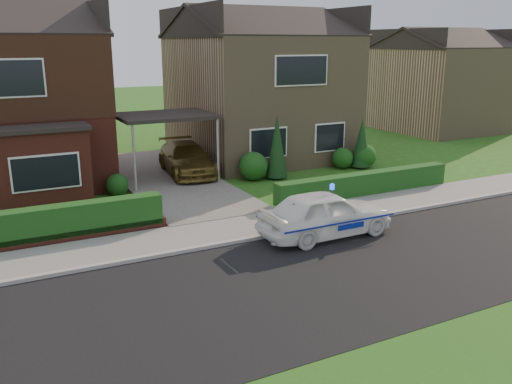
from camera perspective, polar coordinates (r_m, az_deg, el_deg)
ground at (r=13.37m, az=5.81°, el=-9.18°), size 120.00×120.00×0.00m
road at (r=13.37m, az=5.81°, el=-9.18°), size 60.00×6.00×0.02m
kerb at (r=15.79m, az=-0.21°, el=-4.90°), size 60.00×0.16×0.12m
sidewalk at (r=16.68m, az=-1.85°, el=-3.81°), size 60.00×2.00×0.10m
driveway at (r=22.85m, az=-9.29°, el=1.36°), size 3.80×12.00×0.12m
house_left at (r=24.12m, az=-25.31°, el=9.88°), size 7.50×9.53×7.25m
house_right at (r=27.25m, az=0.22°, el=11.50°), size 7.50×8.06×7.25m
carport_link at (r=22.33m, az=-9.55°, el=7.80°), size 3.80×3.00×2.77m
dwarf_wall at (r=16.38m, az=-22.50°, el=-4.93°), size 7.70×0.25×0.36m
hedge_left at (r=16.58m, az=-22.49°, el=-5.35°), size 7.50×0.55×0.90m
hedge_right at (r=20.67m, az=11.30°, el=-0.42°), size 7.50×0.55×0.80m
shrub_left_mid at (r=20.23m, az=-18.65°, el=0.64°), size 1.32×1.32×1.32m
shrub_left_near at (r=20.85m, az=-14.40°, el=0.72°), size 0.84×0.84×0.84m
shrub_right_near at (r=22.46m, az=-0.28°, el=2.73°), size 1.20×1.20×1.20m
shrub_right_mid at (r=24.94m, az=9.10°, el=3.54°), size 0.96×0.96×0.96m
shrub_right_far at (r=25.29m, az=11.34°, el=3.74°), size 1.08×1.08×1.08m
conifer_a at (r=22.61m, az=2.21°, el=4.62°), size 0.90×0.90×2.60m
conifer_b at (r=25.07m, az=11.04°, el=4.96°), size 0.90×0.90×2.20m
neighbour_right at (r=37.49m, az=18.68°, el=10.17°), size 6.50×7.00×5.20m
police_car at (r=16.04m, az=7.32°, el=-2.31°), size 3.74×4.08×1.55m
driveway_car at (r=23.36m, az=-7.33°, el=3.52°), size 2.29×4.62×1.29m
potted_plant_c at (r=17.48m, az=-11.99°, el=-2.26°), size 0.43×0.43×0.67m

